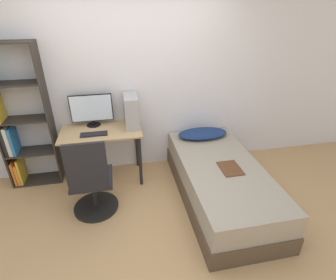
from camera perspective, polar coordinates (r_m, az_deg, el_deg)
name	(u,v)px	position (r m, az deg, el deg)	size (l,w,h in m)	color
ground_plane	(152,234)	(3.09, -3.58, -19.78)	(14.00, 14.00, 0.00)	tan
wall_back	(133,86)	(3.71, -7.57, 11.55)	(8.00, 0.05, 2.50)	silver
desk	(102,139)	(3.64, -14.19, 0.27)	(1.06, 0.59, 0.77)	tan
bookshelf	(15,124)	(3.89, -30.38, 3.11)	(0.65, 0.30, 1.89)	#2D2823
office_chair	(92,186)	(3.21, -16.17, -9.54)	(0.54, 0.54, 1.03)	black
bed	(220,181)	(3.45, 11.20, -8.84)	(0.96, 2.04, 0.51)	#4C3D2D
pillow	(203,133)	(3.88, 7.55, 1.42)	(0.73, 0.36, 0.11)	navy
magazine	(230,168)	(3.24, 13.41, -6.01)	(0.24, 0.32, 0.01)	#56331E
monitor	(92,109)	(3.68, -16.30, 6.41)	(0.56, 0.19, 0.44)	black
keyboard	(94,134)	(3.48, -15.83, 1.23)	(0.34, 0.12, 0.02)	black
pc_tower	(131,111)	(3.56, -8.04, 6.28)	(0.18, 0.41, 0.43)	#99999E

